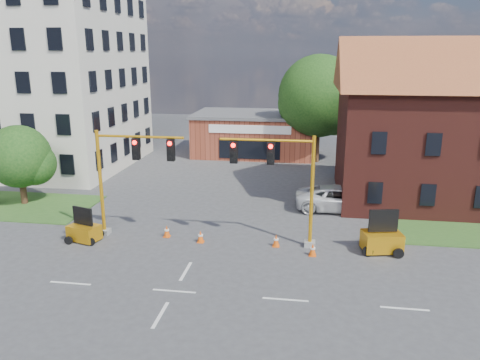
{
  "coord_description": "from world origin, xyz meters",
  "views": [
    {
      "loc": [
        5.77,
        -18.32,
        10.41
      ],
      "look_at": [
        1.49,
        10.0,
        2.54
      ],
      "focal_mm": 35.0,
      "sensor_mm": 36.0,
      "label": 1
    }
  ],
  "objects_px": {
    "signal_mast_west": "(127,171)",
    "trailer_east": "(382,239)",
    "trailer_west": "(84,231)",
    "signal_mast_east": "(282,177)",
    "pickup_white": "(340,199)"
  },
  "relations": [
    {
      "from": "signal_mast_east",
      "to": "trailer_west",
      "type": "xyz_separation_m",
      "value": [
        -11.04,
        -1.13,
        -3.32
      ]
    },
    {
      "from": "signal_mast_west",
      "to": "pickup_white",
      "type": "relative_size",
      "value": 1.04
    },
    {
      "from": "signal_mast_east",
      "to": "trailer_east",
      "type": "bearing_deg",
      "value": -1.74
    },
    {
      "from": "trailer_west",
      "to": "trailer_east",
      "type": "relative_size",
      "value": 0.85
    },
    {
      "from": "signal_mast_west",
      "to": "trailer_east",
      "type": "relative_size",
      "value": 2.72
    },
    {
      "from": "signal_mast_east",
      "to": "pickup_white",
      "type": "xyz_separation_m",
      "value": [
        3.61,
        6.49,
        -3.09
      ]
    },
    {
      "from": "trailer_east",
      "to": "trailer_west",
      "type": "bearing_deg",
      "value": 171.95
    },
    {
      "from": "signal_mast_west",
      "to": "trailer_west",
      "type": "relative_size",
      "value": 3.2
    },
    {
      "from": "pickup_white",
      "to": "trailer_east",
      "type": "bearing_deg",
      "value": -164.47
    },
    {
      "from": "signal_mast_east",
      "to": "pickup_white",
      "type": "relative_size",
      "value": 1.04
    },
    {
      "from": "signal_mast_west",
      "to": "signal_mast_east",
      "type": "xyz_separation_m",
      "value": [
        8.71,
        0.0,
        0.0
      ]
    },
    {
      "from": "signal_mast_west",
      "to": "pickup_white",
      "type": "distance_m",
      "value": 14.26
    },
    {
      "from": "signal_mast_west",
      "to": "signal_mast_east",
      "type": "height_order",
      "value": "same"
    },
    {
      "from": "trailer_west",
      "to": "trailer_east",
      "type": "bearing_deg",
      "value": 19.78
    },
    {
      "from": "trailer_west",
      "to": "pickup_white",
      "type": "height_order",
      "value": "trailer_west"
    }
  ]
}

